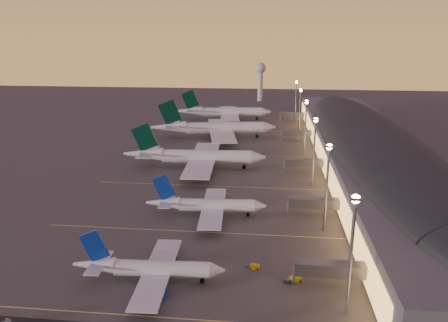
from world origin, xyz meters
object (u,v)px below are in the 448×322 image
radar_tower (260,75)px  airliner_narrow_north (206,205)px  airliner_narrow_south (149,268)px  airliner_wide_near (195,157)px  baggage_tug_a (293,279)px  baggage_tug_b (253,266)px  airliner_wide_mid (214,128)px  airliner_wide_far (224,112)px

radar_tower → airliner_narrow_north: bearing=-92.1°
airliner_narrow_south → airliner_wide_near: (-4.99, 89.34, 1.76)m
baggage_tug_a → baggage_tug_b: (-9.46, 5.02, -0.06)m
airliner_wide_near → radar_tower: bearing=81.2°
airliner_wide_mid → airliner_wide_far: bearing=80.9°
airliner_wide_far → baggage_tug_a: size_ratio=15.77×
airliner_wide_far → baggage_tug_a: airliner_wide_far is taller
airliner_narrow_north → airliner_wide_far: bearing=90.8°
airliner_narrow_south → airliner_narrow_north: size_ratio=0.93×
airliner_wide_far → radar_tower: radar_tower is taller
airliner_wide_near → airliner_wide_mid: airliner_wide_mid is taller
airliner_wide_near → airliner_wide_far: airliner_wide_far is taller
airliner_narrow_south → baggage_tug_a: size_ratio=8.68×
airliner_wide_near → baggage_tug_a: airliner_wide_near is taller
airliner_wide_mid → baggage_tug_a: (36.87, -142.23, -5.13)m
baggage_tug_b → airliner_wide_far: bearing=105.9°
airliner_wide_near → baggage_tug_a: size_ratio=15.00×
airliner_wide_near → airliner_wide_far: (0.37, 110.89, 0.26)m
airliner_wide_mid → airliner_wide_near: bearing=-100.7°
baggage_tug_a → baggage_tug_b: baggage_tug_a is taller
airliner_narrow_north → baggage_tug_a: airliner_narrow_north is taller
airliner_wide_near → airliner_wide_mid: bearing=86.3°
airliner_narrow_south → baggage_tug_b: bearing=17.1°
airliner_narrow_south → baggage_tug_a: airliner_narrow_south is taller
baggage_tug_a → airliner_wide_near: bearing=91.1°
airliner_wide_mid → radar_tower: size_ratio=2.10×
airliner_wide_far → baggage_tug_b: size_ratio=18.41×
airliner_wide_near → baggage_tug_a: bearing=-68.9°
airliner_narrow_north → radar_tower: 253.85m
airliner_wide_near → radar_tower: radar_tower is taller
airliner_wide_near → airliner_narrow_south: bearing=-89.5°
airliner_narrow_south → airliner_wide_mid: airliner_wide_mid is taller
airliner_wide_far → airliner_wide_near: bearing=-97.1°
airliner_narrow_north → baggage_tug_a: bearing=-58.1°
airliner_narrow_south → baggage_tug_a: (32.86, 3.39, -2.74)m
airliner_wide_mid → airliner_wide_far: (-0.62, 54.61, -0.38)m
airliner_narrow_south → baggage_tug_b: airliner_narrow_south is taller
airliner_wide_far → baggage_tug_a: (37.48, -196.84, -4.75)m
airliner_narrow_north → airliner_wide_near: 51.79m
airliner_narrow_north → airliner_wide_mid: (-11.44, 106.54, 2.16)m
airliner_narrow_south → radar_tower: size_ratio=1.08×
airliner_wide_mid → radar_tower: 148.84m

